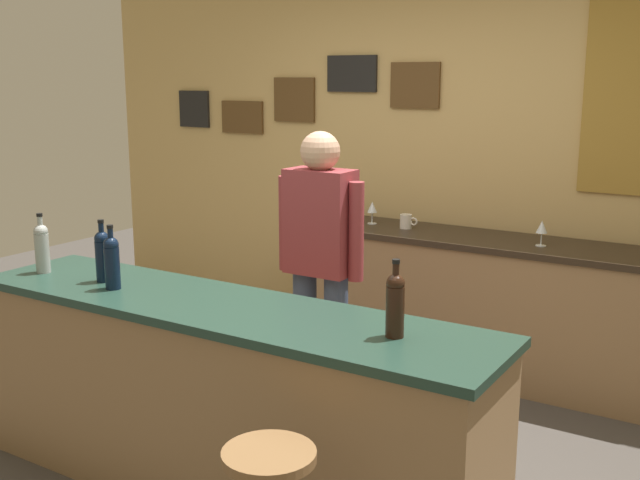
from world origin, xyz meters
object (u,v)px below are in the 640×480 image
bartender (320,259)px  wine_bottle_c (112,261)px  wine_bottle_d (395,303)px  wine_bottle_a (42,246)px  wine_glass_b (542,228)px  wine_bottle_b (103,254)px  wine_glass_a (372,208)px  coffee_mug (406,221)px

bartender → wine_bottle_c: (-0.55, -0.96, 0.12)m
wine_bottle_d → wine_bottle_a: bearing=-177.9°
wine_bottle_a → wine_bottle_d: 1.95m
wine_bottle_c → wine_glass_b: size_ratio=1.97×
wine_bottle_a → wine_bottle_d: (1.95, 0.07, 0.00)m
wine_bottle_a → wine_glass_b: size_ratio=1.97×
wine_bottle_b → wine_glass_a: wine_bottle_b is taller
wine_bottle_c → wine_bottle_d: same height
wine_bottle_d → wine_glass_a: size_ratio=1.97×
wine_bottle_c → wine_glass_a: bearing=84.2°
wine_bottle_c → coffee_mug: bearing=77.0°
wine_glass_a → wine_bottle_c: bearing=-95.8°
wine_bottle_a → coffee_mug: wine_bottle_a is taller
wine_glass_a → coffee_mug: bearing=-4.5°
bartender → wine_bottle_b: size_ratio=5.29×
wine_bottle_b → coffee_mug: bearing=73.1°
wine_bottle_d → wine_glass_b: 1.98m
wine_glass_a → coffee_mug: wine_glass_a is taller
wine_bottle_d → wine_glass_a: wine_bottle_d is taller
wine_glass_a → wine_glass_b: 1.19m
bartender → wine_glass_a: bartender is taller
wine_bottle_d → wine_glass_b: bearing=90.3°
wine_bottle_c → wine_glass_b: bearing=55.8°
wine_bottle_a → wine_glass_b: wine_bottle_a is taller
wine_glass_a → wine_glass_b: same height
wine_bottle_d → coffee_mug: wine_bottle_d is taller
wine_bottle_b → wine_bottle_d: size_ratio=1.00×
wine_bottle_b → wine_glass_a: bearing=80.3°
bartender → coffee_mug: (-0.06, 1.17, 0.01)m
bartender → wine_glass_b: (0.86, 1.11, 0.07)m
wine_bottle_d → wine_glass_a: bearing=120.3°
wine_glass_a → wine_glass_b: (1.19, -0.08, 0.00)m
wine_bottle_c → coffee_mug: wine_bottle_c is taller
bartender → wine_bottle_c: size_ratio=5.29×
wine_bottle_c → wine_glass_a: size_ratio=1.97×
wine_glass_b → coffee_mug: (-0.92, 0.06, -0.06)m
wine_bottle_c → coffee_mug: size_ratio=2.45×
wine_bottle_a → wine_bottle_b: size_ratio=1.00×
wine_bottle_b → bartender: bearing=52.5°
bartender → coffee_mug: size_ratio=12.96×
wine_bottle_a → bartender: bearing=40.9°
wine_bottle_b → wine_bottle_d: same height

